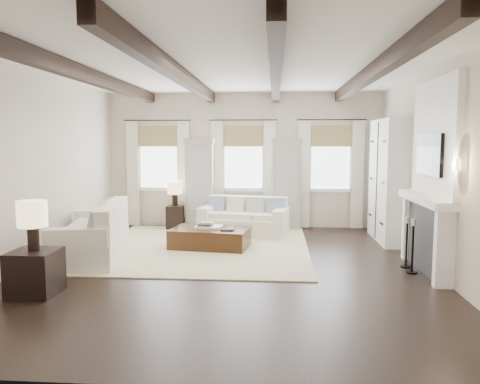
# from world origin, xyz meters

# --- Properties ---
(ground) EXTENTS (7.50, 7.50, 0.00)m
(ground) POSITION_xyz_m (0.00, 0.00, 0.00)
(ground) COLOR black
(ground) RESTS_ON ground
(room_shell) EXTENTS (6.54, 7.54, 3.22)m
(room_shell) POSITION_xyz_m (0.75, 0.90, 1.89)
(room_shell) COLOR beige
(room_shell) RESTS_ON ground
(area_rug) EXTENTS (4.03, 4.27, 0.02)m
(area_rug) POSITION_xyz_m (-0.63, 1.41, 0.01)
(area_rug) COLOR beige
(area_rug) RESTS_ON ground
(sofa_back) EXTENTS (2.04, 1.21, 0.82)m
(sofa_back) POSITION_xyz_m (0.08, 2.81, 0.33)
(sofa_back) COLOR white
(sofa_back) RESTS_ON ground
(sofa_left) EXTENTS (1.41, 2.41, 0.97)m
(sofa_left) POSITION_xyz_m (-2.42, 0.50, 0.40)
(sofa_left) COLOR white
(sofa_left) RESTS_ON ground
(ottoman) EXTENTS (1.56, 1.09, 0.38)m
(ottoman) POSITION_xyz_m (-0.49, 1.41, 0.19)
(ottoman) COLOR black
(ottoman) RESTS_ON ground
(tray) EXTENTS (0.55, 0.44, 0.04)m
(tray) POSITION_xyz_m (-0.53, 1.46, 0.40)
(tray) COLOR white
(tray) RESTS_ON ottoman
(book_lower) EXTENTS (0.28, 0.23, 0.04)m
(book_lower) POSITION_xyz_m (-0.59, 1.43, 0.44)
(book_lower) COLOR #262628
(book_lower) RESTS_ON tray
(book_upper) EXTENTS (0.24, 0.20, 0.03)m
(book_upper) POSITION_xyz_m (-0.56, 1.47, 0.48)
(book_upper) COLOR beige
(book_upper) RESTS_ON book_lower
(book_loose) EXTENTS (0.26, 0.21, 0.03)m
(book_loose) POSITION_xyz_m (-0.13, 1.23, 0.40)
(book_loose) COLOR #262628
(book_loose) RESTS_ON ottoman
(side_table_front) EXTENTS (0.60, 0.60, 0.60)m
(side_table_front) POSITION_xyz_m (-2.46, -1.51, 0.30)
(side_table_front) COLOR black
(side_table_front) RESTS_ON ground
(lamp_front) EXTENTS (0.39, 0.39, 0.67)m
(lamp_front) POSITION_xyz_m (-2.46, -1.51, 1.05)
(lamp_front) COLOR black
(lamp_front) RESTS_ON side_table_front
(side_table_back) EXTENTS (0.37, 0.37, 0.55)m
(side_table_back) POSITION_xyz_m (-1.57, 3.24, 0.28)
(side_table_back) COLOR black
(side_table_back) RESTS_ON ground
(lamp_back) EXTENTS (0.33, 0.33, 0.57)m
(lamp_back) POSITION_xyz_m (-1.57, 3.24, 0.94)
(lamp_back) COLOR black
(lamp_back) RESTS_ON side_table_back
(candlestick_near) EXTENTS (0.17, 0.17, 0.86)m
(candlestick_near) POSITION_xyz_m (2.90, -0.09, 0.36)
(candlestick_near) COLOR black
(candlestick_near) RESTS_ON ground
(candlestick_far) EXTENTS (0.17, 0.17, 0.84)m
(candlestick_far) POSITION_xyz_m (2.90, 0.24, 0.35)
(candlestick_far) COLOR black
(candlestick_far) RESTS_ON ground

